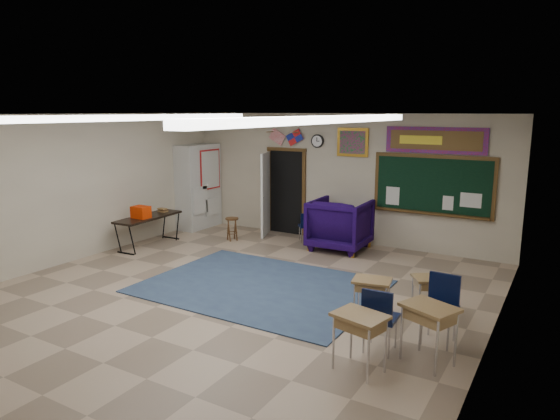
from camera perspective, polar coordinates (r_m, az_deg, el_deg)
The scene contains 24 objects.
floor at distance 8.43m, azimuth -6.36°, elevation -10.08°, with size 9.00×9.00×0.00m, color gray.
back_wall at distance 11.85m, azimuth 6.69°, elevation 3.65°, with size 8.00×0.04×3.00m, color beige.
left_wall at distance 10.87m, azimuth -23.65°, elevation 2.09°, with size 0.04×9.00×3.00m, color beige.
right_wall at distance 6.48m, azimuth 22.96°, elevation -3.57°, with size 0.04×9.00×3.00m, color beige.
ceiling at distance 7.85m, azimuth -6.84°, elevation 10.77°, with size 8.00×9.00×0.04m, color silver.
area_rug at distance 8.93m, azimuth -2.20°, elevation -8.70°, with size 4.00×3.00×0.02m, color #324860.
fluorescent_strips at distance 7.85m, azimuth -6.83°, elevation 10.34°, with size 3.86×6.00×0.10m, color white, non-canonical shape.
doorway at distance 12.47m, azimuth 0.04°, elevation 2.05°, with size 1.10×0.89×2.16m.
chalkboard at distance 11.12m, azimuth 17.01°, elevation 2.54°, with size 2.55×0.14×1.30m.
bulletin_board at distance 11.02m, azimuth 17.31°, elevation 7.61°, with size 2.10×0.05×0.55m.
framed_art_print at distance 11.60m, azimuth 8.30°, elevation 7.67°, with size 0.75×0.05×0.65m.
wall_clock at distance 11.97m, azimuth 4.29°, elevation 7.86°, with size 0.32×0.05×0.32m.
wall_flags at distance 12.34m, azimuth 0.67°, elevation 8.60°, with size 1.16×0.06×0.70m, color red, non-canonical shape.
storage_cabinet at distance 13.32m, azimuth -9.29°, elevation 2.67°, with size 0.59×1.25×2.20m.
wingback_armchair at distance 11.21m, azimuth 6.87°, elevation -1.63°, with size 1.21×1.25×1.13m, color #130532.
student_chair_reading at distance 11.86m, azimuth 3.00°, elevation -1.91°, with size 0.35×0.35×0.71m, color black, non-canonical shape.
student_chair_desk_a at distance 6.67m, azimuth 11.42°, elevation -12.09°, with size 0.44×0.44×0.88m, color black, non-canonical shape.
student_chair_desk_b at distance 7.06m, azimuth 17.75°, elevation -10.90°, with size 0.46×0.46×0.92m, color black, non-canonical shape.
student_desk_front_left at distance 7.54m, azimuth 10.42°, elevation -9.86°, with size 0.61×0.50×0.65m.
student_desk_front_right at distance 7.90m, azimuth 16.83°, elevation -9.26°, with size 0.66×0.62×0.63m.
student_desk_back_left at distance 6.17m, azimuth 9.08°, elevation -14.39°, with size 0.69×0.58×0.72m.
student_desk_back_right at distance 6.52m, azimuth 16.61°, elevation -13.13°, with size 0.75×0.67×0.75m.
folding_table at distance 11.80m, azimuth -14.77°, elevation -2.19°, with size 0.65×1.73×0.97m.
wooden_stool at distance 11.99m, azimuth -5.50°, elevation -2.14°, with size 0.31×0.31×0.55m.
Camera 1 is at (4.77, -6.24, 3.06)m, focal length 32.00 mm.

